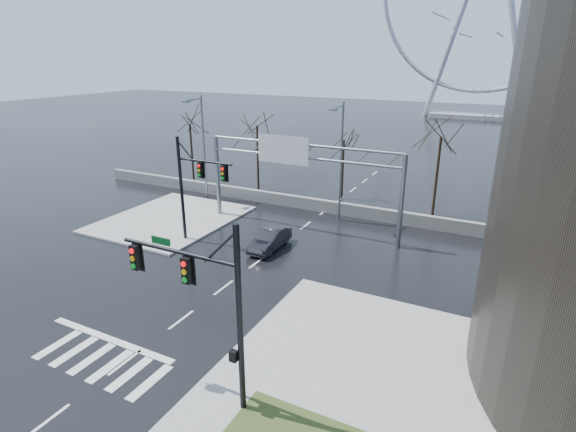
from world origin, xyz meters
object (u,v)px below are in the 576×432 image
Objects in this scene: signal_mast_far at (193,181)px; car at (270,239)px; sign_gantry at (297,167)px; signal_mast_near at (208,296)px.

car is at bearing 15.45° from signal_mast_far.
sign_gantry is (5.49, 6.00, 0.35)m from signal_mast_far.
signal_mast_near reaches higher than sign_gantry.
signal_mast_far is 7.04m from car.
sign_gantry is at bearing 89.57° from car.
signal_mast_near is 16.07m from car.
signal_mast_near is 0.49× the size of sign_gantry.
sign_gantry is at bearing 106.19° from signal_mast_near.
signal_mast_near is 1.00× the size of signal_mast_far.
signal_mast_far is 1.82× the size of car.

